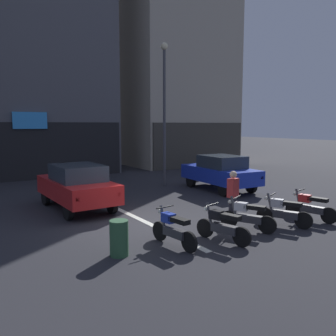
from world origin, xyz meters
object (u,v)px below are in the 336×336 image
Objects in this scene: car_red_crossing_near at (77,185)px; motorcycle_black_row_left_mid at (222,225)px; motorcycle_white_row_centre at (247,215)px; trash_bin at (119,238)px; person_by_motorcycles at (233,197)px; car_blue_parked_kerbside at (220,171)px; motorcycle_blue_row_leftmost at (173,229)px; motorcycle_silver_row_right_mid at (283,211)px; street_lamp at (164,100)px; motorcycle_red_row_rightmost at (311,206)px.

car_red_crossing_near is 5.96m from motorcycle_black_row_left_mid.
motorcycle_white_row_centre is at bearing -58.16° from car_red_crossing_near.
motorcycle_black_row_left_mid reaches higher than trash_bin.
car_red_crossing_near is 5.65m from person_by_motorcycles.
motorcycle_blue_row_leftmost is at bearing -139.58° from car_blue_parked_kerbside.
trash_bin is (-0.68, -5.03, -0.46)m from car_red_crossing_near.
motorcycle_silver_row_right_mid is (1.26, -0.26, 0.00)m from motorcycle_white_row_centre.
car_red_crossing_near is at bearing 121.84° from motorcycle_white_row_centre.
motorcycle_blue_row_leftmost is at bearing -6.07° from trash_bin.
motorcycle_silver_row_right_mid is (3.78, -0.34, 0.00)m from motorcycle_blue_row_leftmost.
motorcycle_silver_row_right_mid is 1.81× the size of trash_bin.
motorcycle_white_row_centre is (-2.11, -7.83, -3.80)m from street_lamp.
car_blue_parked_kerbside reaches higher than motorcycle_blue_row_leftmost.
motorcycle_silver_row_right_mid is at bearing 1.91° from motorcycle_black_row_left_mid.
car_red_crossing_near is 6.85m from street_lamp.
motorcycle_red_row_rightmost is at bearing 0.75° from motorcycle_black_row_left_mid.
car_red_crossing_near is 7.15m from motorcycle_silver_row_right_mid.
motorcycle_black_row_left_mid is (-3.37, -8.18, -3.80)m from street_lamp.
motorcycle_silver_row_right_mid is at bearing -39.62° from person_by_motorcycles.
motorcycle_white_row_centre is at bearing 168.35° from motorcycle_silver_row_right_mid.
car_blue_parked_kerbside reaches higher than motorcycle_white_row_centre.
motorcycle_white_row_centre is 2.55m from motorcycle_red_row_rightmost.
motorcycle_silver_row_right_mid is at bearing -112.89° from car_blue_parked_kerbside.
person_by_motorcycles is (3.35, -4.54, -0.03)m from car_red_crossing_near.
motorcycle_black_row_left_mid is at bearing -130.80° from car_blue_parked_kerbside.
person_by_motorcycles is at bearing -105.83° from street_lamp.
street_lamp is 4.29× the size of motorcycle_red_row_rightmost.
motorcycle_silver_row_right_mid is 0.92× the size of person_by_motorcycles.
motorcycle_white_row_centre is 0.82m from person_by_motorcycles.
motorcycle_silver_row_right_mid is (4.53, -5.52, -0.43)m from car_red_crossing_near.
motorcycle_white_row_centre is 1.00× the size of motorcycle_silver_row_right_mid.
car_red_crossing_near reaches higher than motorcycle_silver_row_right_mid.
car_blue_parked_kerbside is 7.46m from motorcycle_black_row_left_mid.
motorcycle_black_row_left_mid is 3.79m from motorcycle_red_row_rightmost.
car_blue_parked_kerbside reaches higher than motorcycle_red_row_rightmost.
motorcycle_black_row_left_mid is 1.06× the size of motorcycle_white_row_centre.
motorcycle_blue_row_leftmost is 1.96× the size of trash_bin.
motorcycle_red_row_rightmost is 2.67m from person_by_motorcycles.
car_red_crossing_near is 5.09m from trash_bin.
street_lamp is at bearing 25.64° from car_red_crossing_near.
motorcycle_blue_row_leftmost and motorcycle_silver_row_right_mid have the same top height.
car_red_crossing_near reaches higher than motorcycle_red_row_rightmost.
person_by_motorcycles is (-2.02, -7.12, -3.40)m from street_lamp.
car_red_crossing_near is 8.03m from motorcycle_red_row_rightmost.
car_red_crossing_near is 2.49× the size of motorcycle_blue_row_leftmost.
person_by_motorcycles is (0.09, 0.71, 0.40)m from motorcycle_white_row_centre.
motorcycle_black_row_left_mid is 1.92× the size of trash_bin.
person_by_motorcycles reaches higher than motorcycle_red_row_rightmost.
street_lamp is 4.22× the size of motorcycle_blue_row_leftmost.
street_lamp reaches higher than motorcycle_silver_row_right_mid.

